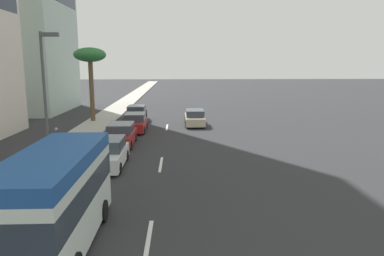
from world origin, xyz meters
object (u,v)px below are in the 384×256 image
object	(u,v)px
car_fourth	(195,118)
car_fifth	(135,123)
minibus_sixth	(56,197)
car_lead	(121,135)
pedestrian_near_lamp	(57,138)
car_second	(136,114)
street_lamp	(46,89)
car_third	(109,154)
palm_tree	(90,58)

from	to	relation	value
car_fourth	car_fifth	xyz separation A→B (m)	(-2.94, 5.44, 0.02)
minibus_sixth	car_fifth	bearing A→B (deg)	179.65
car_lead	pedestrian_near_lamp	size ratio (longest dim) A/B	2.73
car_second	street_lamp	world-z (taller)	street_lamp
car_third	pedestrian_near_lamp	world-z (taller)	pedestrian_near_lamp
car_second	minibus_sixth	world-z (taller)	minibus_sixth
car_lead	pedestrian_near_lamp	bearing A→B (deg)	-57.76
palm_tree	car_fifth	bearing A→B (deg)	-136.63
car_third	car_fifth	bearing A→B (deg)	178.85
pedestrian_near_lamp	palm_tree	world-z (taller)	palm_tree
car_second	car_third	distance (m)	16.65
car_third	street_lamp	size ratio (longest dim) A/B	0.61
palm_tree	street_lamp	bearing A→B (deg)	-173.75
pedestrian_near_lamp	street_lamp	distance (m)	6.17
pedestrian_near_lamp	street_lamp	bearing A→B (deg)	-102.77
minibus_sixth	pedestrian_near_lamp	xyz separation A→B (m)	(12.49, 4.11, -0.71)
car_third	minibus_sixth	size ratio (longest dim) A/B	0.68
car_fourth	car_lead	bearing A→B (deg)	145.34
car_second	street_lamp	xyz separation A→B (m)	(-18.35, 2.43, 3.89)
car_lead	car_fifth	xyz separation A→B (m)	(5.51, -0.40, -0.01)
car_lead	street_lamp	size ratio (longest dim) A/B	0.61
car_lead	palm_tree	distance (m)	12.95
car_fifth	pedestrian_near_lamp	bearing A→B (deg)	-28.12
car_fifth	palm_tree	bearing A→B (deg)	-136.63
car_second	car_third	size ratio (longest dim) A/B	0.96
minibus_sixth	street_lamp	bearing A→B (deg)	-159.82
car_second	palm_tree	distance (m)	7.24
car_lead	minibus_sixth	bearing A→B (deg)	1.06
minibus_sixth	car_fourth	bearing A→B (deg)	166.59
car_fourth	street_lamp	distance (m)	18.23
car_lead	car_second	bearing A→B (deg)	-179.46
car_second	car_third	bearing A→B (deg)	0.97
car_lead	pedestrian_near_lamp	xyz separation A→B (m)	(-2.42, 3.84, 0.29)
car_lead	car_fourth	bearing A→B (deg)	145.34
car_third	minibus_sixth	distance (m)	9.40
car_third	pedestrian_near_lamp	bearing A→B (deg)	-128.06
car_third	street_lamp	world-z (taller)	street_lamp
minibus_sixth	palm_tree	size ratio (longest dim) A/B	0.90
car_third	car_second	bearing A→B (deg)	-179.03
car_third	pedestrian_near_lamp	distance (m)	5.11
car_lead	palm_tree	bearing A→B (deg)	-157.18
car_third	car_lead	bearing A→B (deg)	-178.16
car_third	car_fourth	size ratio (longest dim) A/B	0.94
car_fourth	car_fifth	size ratio (longest dim) A/B	1.09
car_second	minibus_sixth	bearing A→B (deg)	0.84
minibus_sixth	car_third	bearing A→B (deg)	-179.41
car_lead	minibus_sixth	world-z (taller)	minibus_sixth
street_lamp	car_lead	bearing A→B (deg)	-19.24
car_lead	minibus_sixth	xyz separation A→B (m)	(-14.91, -0.28, 1.00)
car_lead	car_fourth	world-z (taller)	car_lead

